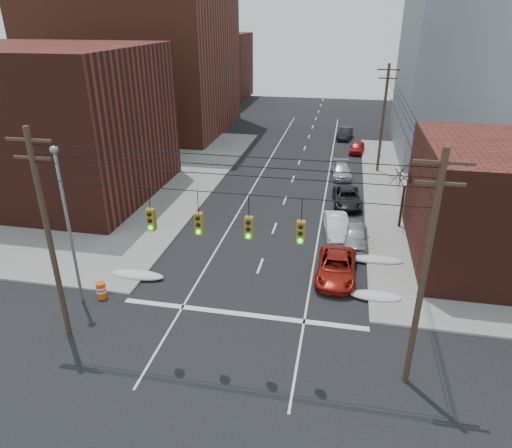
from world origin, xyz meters
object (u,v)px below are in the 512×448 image
at_px(parked_car_a, 356,236).
at_px(parked_car_d, 342,171).
at_px(parked_car_e, 357,147).
at_px(lot_car_b, 128,174).
at_px(lot_car_a, 132,180).
at_px(lot_car_d, 109,162).
at_px(construction_barrel, 101,290).
at_px(lot_car_c, 115,173).
at_px(parked_car_b, 337,226).
at_px(parked_car_f, 345,133).
at_px(red_pickup, 336,267).
at_px(parked_car_c, 347,198).

distance_m(parked_car_a, parked_car_d, 15.37).
xyz_separation_m(parked_car_e, lot_car_b, (-22.37, -15.27, 0.20)).
height_order(lot_car_a, lot_car_d, lot_car_d).
bearing_deg(parked_car_d, lot_car_b, -169.26).
relative_size(lot_car_a, lot_car_d, 0.89).
relative_size(parked_car_e, construction_barrel, 3.94).
bearing_deg(lot_car_d, construction_barrel, -165.00).
bearing_deg(parked_car_a, lot_car_d, 153.41).
bearing_deg(lot_car_d, parked_car_d, -95.60).
xyz_separation_m(parked_car_e, lot_car_c, (-23.82, -15.32, 0.20)).
bearing_deg(lot_car_b, lot_car_d, 60.27).
relative_size(parked_car_a, lot_car_a, 1.20).
bearing_deg(parked_car_b, parked_car_d, 82.07).
distance_m(lot_car_a, construction_barrel, 19.18).
xyz_separation_m(parked_car_a, parked_car_f, (-1.41, 31.43, -0.02)).
relative_size(lot_car_b, lot_car_d, 1.25).
bearing_deg(red_pickup, lot_car_a, 147.72).
bearing_deg(parked_car_e, parked_car_a, -84.34).
bearing_deg(red_pickup, parked_car_d, 91.30).
bearing_deg(parked_car_e, parked_car_f, 109.63).
height_order(parked_car_d, construction_barrel, parked_car_d).
distance_m(parked_car_f, lot_car_c, 31.24).
bearing_deg(lot_car_c, lot_car_b, -100.74).
bearing_deg(parked_car_a, lot_car_c, 157.70).
bearing_deg(parked_car_a, red_pickup, -104.59).
bearing_deg(lot_car_a, lot_car_c, 38.24).
relative_size(parked_car_c, construction_barrel, 5.00).
bearing_deg(parked_car_c, construction_barrel, -133.67).
xyz_separation_m(parked_car_b, parked_car_f, (0.00, 30.08, -0.02)).
distance_m(red_pickup, lot_car_b, 25.39).
bearing_deg(parked_car_a, lot_car_a, 158.41).
relative_size(parked_car_c, parked_car_f, 1.12).
height_order(parked_car_d, lot_car_d, lot_car_d).
xyz_separation_m(red_pickup, lot_car_b, (-20.97, 14.32, 0.14)).
bearing_deg(lot_car_a, parked_car_e, -76.20).
relative_size(lot_car_c, construction_barrel, 5.00).
distance_m(red_pickup, parked_car_f, 36.23).
distance_m(lot_car_b, lot_car_c, 1.45).
bearing_deg(parked_car_b, lot_car_b, 150.60).
height_order(lot_car_d, construction_barrel, lot_car_d).
relative_size(parked_car_b, lot_car_d, 1.11).
bearing_deg(parked_car_a, parked_car_b, 135.88).
height_order(red_pickup, parked_car_f, parked_car_f).
xyz_separation_m(parked_car_c, lot_car_b, (-21.44, 1.84, 0.17)).
relative_size(parked_car_f, construction_barrel, 4.46).
relative_size(parked_car_b, lot_car_b, 0.89).
height_order(parked_car_a, lot_car_c, lot_car_c).
bearing_deg(lot_car_b, lot_car_c, 102.45).
bearing_deg(parked_car_b, parked_car_e, 78.17).
height_order(parked_car_a, construction_barrel, parked_car_a).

